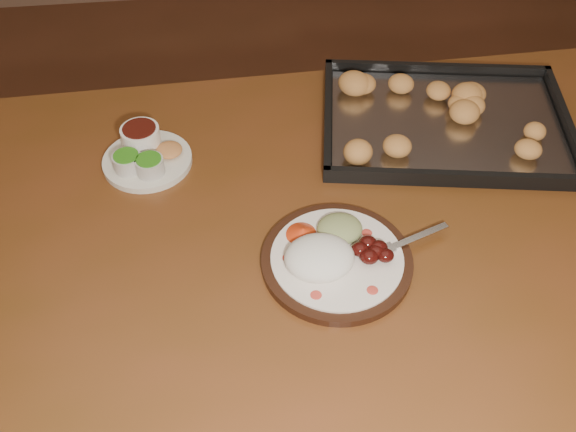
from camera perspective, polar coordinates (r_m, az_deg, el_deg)
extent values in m
plane|color=brown|center=(1.88, -0.62, -10.25)|extent=(4.00, 4.00, 0.00)
cube|color=brown|center=(1.14, 0.71, -1.22)|extent=(1.53, 0.95, 0.04)
cylinder|color=#4B2E16|center=(1.75, -24.08, -2.65)|extent=(0.07, 0.07, 0.71)
cylinder|color=#4B2E16|center=(1.85, 19.92, 2.07)|extent=(0.07, 0.07, 0.71)
cylinder|color=black|center=(1.06, 4.36, -4.02)|extent=(0.25, 0.25, 0.01)
cylinder|color=white|center=(1.05, 4.38, -3.73)|extent=(0.22, 0.22, 0.01)
ellipsoid|color=#CD3D31|center=(1.00, 2.50, -7.03)|extent=(0.02, 0.02, 0.00)
ellipsoid|color=#CD3D31|center=(1.01, 7.51, -6.55)|extent=(0.02, 0.02, 0.00)
ellipsoid|color=#CD3D31|center=(1.09, 7.02, -1.49)|extent=(0.02, 0.02, 0.00)
ellipsoid|color=#CD3D31|center=(1.05, -0.02, -3.75)|extent=(0.02, 0.02, 0.00)
ellipsoid|color=white|center=(1.03, 2.80, -3.72)|extent=(0.13, 0.11, 0.05)
ellipsoid|color=#490D0A|center=(1.04, 7.25, -3.60)|extent=(0.03, 0.03, 0.02)
ellipsoid|color=#490D0A|center=(1.05, 8.03, -2.81)|extent=(0.03, 0.03, 0.02)
ellipsoid|color=#490D0A|center=(1.06, 7.11, -2.41)|extent=(0.03, 0.03, 0.02)
ellipsoid|color=#490D0A|center=(1.04, 8.66, -3.50)|extent=(0.03, 0.03, 0.02)
ellipsoid|color=#490D0A|center=(1.05, 6.43, -2.96)|extent=(0.03, 0.03, 0.02)
ellipsoid|color=#490D0A|center=(1.05, 7.84, -3.18)|extent=(0.03, 0.03, 0.02)
ellipsoid|color=tan|center=(1.08, 4.61, -1.13)|extent=(0.09, 0.08, 0.03)
cone|color=red|center=(1.07, 1.32, -1.41)|extent=(0.08, 0.08, 0.02)
cube|color=silver|center=(1.09, 11.44, -1.84)|extent=(0.12, 0.05, 0.00)
cube|color=silver|center=(1.06, 8.64, -2.99)|extent=(0.04, 0.03, 0.00)
cylinder|color=silver|center=(1.05, 7.92, -3.71)|extent=(0.03, 0.01, 0.00)
cylinder|color=silver|center=(1.05, 7.76, -3.51)|extent=(0.03, 0.01, 0.00)
cylinder|color=silver|center=(1.06, 7.60, -3.30)|extent=(0.03, 0.01, 0.00)
cylinder|color=silver|center=(1.06, 7.43, -3.10)|extent=(0.03, 0.01, 0.00)
cylinder|color=silver|center=(1.26, -12.38, 4.83)|extent=(0.17, 0.17, 0.01)
cylinder|color=beige|center=(1.23, -14.08, 4.66)|extent=(0.05, 0.05, 0.03)
cylinder|color=#32871B|center=(1.22, -14.22, 5.21)|extent=(0.05, 0.05, 0.00)
cylinder|color=beige|center=(1.21, -12.17, 4.38)|extent=(0.05, 0.05, 0.03)
cylinder|color=#32871B|center=(1.20, -12.29, 4.93)|extent=(0.05, 0.05, 0.00)
cylinder|color=white|center=(1.27, -12.94, 6.83)|extent=(0.07, 0.07, 0.04)
cylinder|color=#3C100A|center=(1.26, -13.10, 7.56)|extent=(0.06, 0.06, 0.00)
ellipsoid|color=#D3914A|center=(1.25, -10.53, 5.81)|extent=(0.05, 0.05, 0.02)
cube|color=black|center=(1.35, 13.76, 7.91)|extent=(0.54, 0.44, 0.01)
cube|color=black|center=(1.48, 13.09, 12.63)|extent=(0.49, 0.10, 0.02)
cube|color=black|center=(1.21, 14.82, 3.34)|extent=(0.49, 0.10, 0.02)
cube|color=black|center=(1.41, 23.49, 7.68)|extent=(0.07, 0.36, 0.02)
cube|color=black|center=(1.32, 3.56, 9.02)|extent=(0.07, 0.36, 0.02)
cube|color=#B4B5B9|center=(1.35, 13.81, 8.13)|extent=(0.51, 0.40, 0.00)
ellipsoid|color=#D78E4B|center=(1.35, 16.53, 8.65)|extent=(0.05, 0.05, 0.04)
ellipsoid|color=#D78E4B|center=(1.39, 18.48, 9.38)|extent=(0.07, 0.07, 0.04)
ellipsoid|color=#D78E4B|center=(1.42, 15.46, 10.93)|extent=(0.07, 0.07, 0.04)
ellipsoid|color=#D78E4B|center=(1.39, 14.43, 10.29)|extent=(0.06, 0.06, 0.04)
ellipsoid|color=#D78E4B|center=(1.40, 12.01, 11.12)|extent=(0.07, 0.07, 0.04)
ellipsoid|color=#D78E4B|center=(1.35, 11.90, 9.72)|extent=(0.08, 0.07, 0.04)
ellipsoid|color=#D78E4B|center=(1.33, 8.50, 9.65)|extent=(0.07, 0.06, 0.04)
ellipsoid|color=#D78E4B|center=(1.30, 10.56, 8.36)|extent=(0.07, 0.06, 0.04)
ellipsoid|color=#D78E4B|center=(1.29, 9.15, 8.07)|extent=(0.08, 0.07, 0.04)
ellipsoid|color=#D78E4B|center=(1.26, 12.73, 6.53)|extent=(0.07, 0.07, 0.04)
ellipsoid|color=#D78E4B|center=(1.31, 14.51, 7.64)|extent=(0.06, 0.06, 0.04)
ellipsoid|color=#D78E4B|center=(1.31, 17.47, 6.90)|extent=(0.07, 0.07, 0.04)
ellipsoid|color=#D78E4B|center=(1.32, 17.41, 7.24)|extent=(0.07, 0.07, 0.04)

